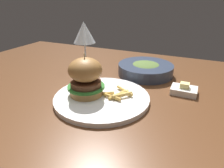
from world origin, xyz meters
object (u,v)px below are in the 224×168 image
Objects in this scene: main_plate at (102,98)px; butter_dish at (184,90)px; soup_bowl at (145,69)px; burger_sandwich at (86,77)px; wine_glass at (84,34)px.

main_plate is 3.57× the size of butter_dish.
main_plate is at bearing -103.28° from soup_bowl.
burger_sandwich is at bearing -111.98° from soup_bowl.
soup_bowl is (-0.16, 0.11, 0.01)m from butter_dish.
soup_bowl is (0.22, 0.08, -0.13)m from wine_glass.
wine_glass is (-0.12, 0.19, 0.08)m from burger_sandwich.
wine_glass reaches higher than main_plate.
burger_sandwich is at bearing -149.59° from butter_dish.
wine_glass is 2.52× the size of butter_dish.
wine_glass is 0.27m from soup_bowl.
soup_bowl is at bearing 144.67° from butter_dish.
soup_bowl reaches higher than main_plate.
burger_sandwich reaches higher than main_plate.
burger_sandwich is 0.24m from wine_glass.
main_plate is 0.29m from wine_glass.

